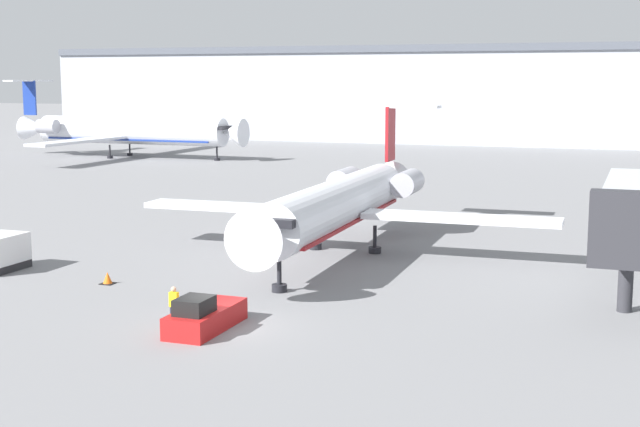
% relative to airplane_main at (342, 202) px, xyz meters
% --- Properties ---
extents(ground_plane, '(600.00, 600.00, 0.00)m').
position_rel_airplane_main_xyz_m(ground_plane, '(0.41, -18.43, -3.32)').
color(ground_plane, slate).
extents(terminal_building, '(180.00, 16.80, 16.64)m').
position_rel_airplane_main_xyz_m(terminal_building, '(0.41, 101.57, 5.03)').
color(terminal_building, '#9EA3AD').
rests_on(terminal_building, ground).
extents(airplane_main, '(27.19, 27.88, 9.04)m').
position_rel_airplane_main_xyz_m(airplane_main, '(0.00, 0.00, 0.00)').
color(airplane_main, silver).
rests_on(airplane_main, ground).
extents(pushback_tug, '(1.90, 4.74, 1.68)m').
position_rel_airplane_main_xyz_m(pushback_tug, '(-0.03, -18.67, -2.71)').
color(pushback_tug, '#B21919').
rests_on(pushback_tug, ground).
extents(worker_near_tug, '(0.40, 0.25, 1.78)m').
position_rel_airplane_main_xyz_m(worker_near_tug, '(-1.66, -18.49, -2.38)').
color(worker_near_tug, '#232838').
rests_on(worker_near_tug, ground).
extents(traffic_cone_left, '(0.71, 0.71, 0.65)m').
position_rel_airplane_main_xyz_m(traffic_cone_left, '(-9.12, -12.54, -3.01)').
color(traffic_cone_left, black).
rests_on(traffic_cone_left, ground).
extents(airplane_parked_far_left, '(36.12, 38.26, 10.82)m').
position_rel_airplane_main_xyz_m(airplane_parked_far_left, '(-51.18, 55.77, 0.47)').
color(airplane_parked_far_left, silver).
rests_on(airplane_parked_far_left, ground).
extents(jet_bridge, '(3.20, 15.07, 6.19)m').
position_rel_airplane_main_xyz_m(jet_bridge, '(17.32, -5.76, 1.14)').
color(jet_bridge, '#2D2D33').
rests_on(jet_bridge, ground).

